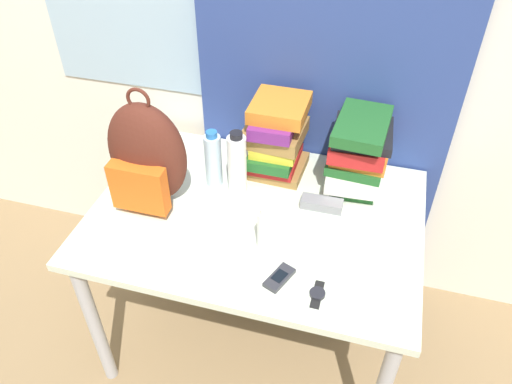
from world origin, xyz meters
TOP-DOWN VIEW (x-y plane):
  - wall_back at (-0.00, 0.92)m, footprint 6.00×0.06m
  - curtain_blue at (0.15, 0.86)m, footprint 0.99×0.04m
  - desk at (0.00, 0.42)m, footprint 1.17×0.83m
  - backpack at (-0.39, 0.39)m, footprint 0.29×0.20m
  - book_stack_left at (0.00, 0.68)m, footprint 0.24×0.28m
  - book_stack_center at (0.31, 0.68)m, footprint 0.23×0.29m
  - water_bottle at (-0.20, 0.54)m, footprint 0.06×0.06m
  - sports_bottle at (-0.10, 0.52)m, footprint 0.07×0.07m
  - sunscreen_bottle at (0.07, 0.26)m, footprint 0.04×0.04m
  - cell_phone at (0.15, 0.14)m, footprint 0.09×0.12m
  - sunglasses_case at (0.22, 0.51)m, footprint 0.15×0.06m
  - wristwatch at (0.28, 0.12)m, footprint 0.05×0.11m

SIDE VIEW (x-z plane):
  - desk at x=0.00m, z-range 0.28..1.01m
  - wristwatch at x=0.28m, z-range 0.73..0.74m
  - cell_phone at x=0.15m, z-range 0.73..0.75m
  - sunglasses_case at x=0.22m, z-range 0.73..0.77m
  - sunscreen_bottle at x=0.07m, z-range 0.73..0.90m
  - water_bottle at x=-0.20m, z-range 0.73..0.96m
  - sports_bottle at x=-0.10m, z-range 0.73..0.99m
  - book_stack_center at x=0.31m, z-range 0.74..1.02m
  - book_stack_left at x=0.00m, z-range 0.73..1.04m
  - backpack at x=-0.39m, z-range 0.70..1.15m
  - curtain_blue at x=0.15m, z-range 0.00..2.50m
  - wall_back at x=0.00m, z-range 0.00..2.50m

